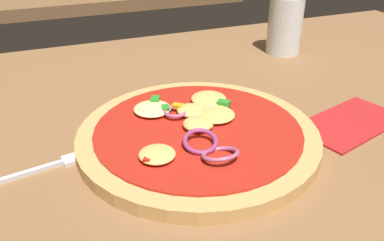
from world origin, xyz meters
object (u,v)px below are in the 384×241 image
(beer_glass, at_px, (284,29))
(fork, at_px, (39,169))
(pizza, at_px, (197,134))
(napkin, at_px, (350,123))

(beer_glass, bearing_deg, fork, -153.10)
(pizza, distance_m, fork, 0.19)
(fork, bearing_deg, napkin, -6.09)
(beer_glass, distance_m, napkin, 0.30)
(pizza, relative_size, beer_glass, 2.77)
(fork, bearing_deg, pizza, -2.02)
(napkin, bearing_deg, beer_glass, 74.97)
(pizza, bearing_deg, beer_glass, 40.94)
(pizza, distance_m, napkin, 0.21)
(pizza, bearing_deg, napkin, -9.72)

